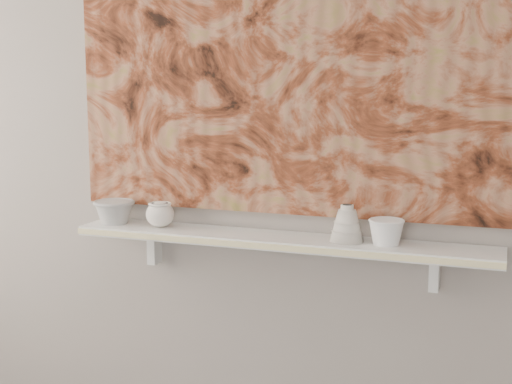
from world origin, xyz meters
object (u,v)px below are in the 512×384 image
at_px(shelf, 279,241).
at_px(painting, 288,46).
at_px(bowl_grey, 114,212).
at_px(bowl_white, 386,232).
at_px(cup_cream, 160,214).
at_px(bell_vessel, 347,223).

bearing_deg(shelf, painting, 90.00).
relative_size(shelf, painting, 0.93).
height_order(shelf, bowl_grey, bowl_grey).
distance_m(bowl_grey, bowl_white, 0.96).
height_order(shelf, bowl_white, bowl_white).
relative_size(painting, cup_cream, 15.45).
height_order(painting, cup_cream, painting).
bearing_deg(painting, bell_vessel, -19.89).
bearing_deg(bowl_grey, painting, 7.50).
bearing_deg(bowl_grey, bell_vessel, 0.00).
height_order(painting, bowl_white, painting).
height_order(bowl_grey, bowl_white, bowl_grey).
bearing_deg(bell_vessel, cup_cream, 180.00).
bearing_deg(painting, bowl_grey, -172.50).
bearing_deg(painting, cup_cream, -169.42).
height_order(painting, bell_vessel, painting).
relative_size(shelf, bowl_white, 12.64).
bearing_deg(bowl_grey, shelf, 0.00).
bearing_deg(bell_vessel, shelf, 180.00).
bearing_deg(painting, shelf, -90.00).
height_order(shelf, cup_cream, cup_cream).
bearing_deg(bowl_grey, bowl_white, 0.00).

